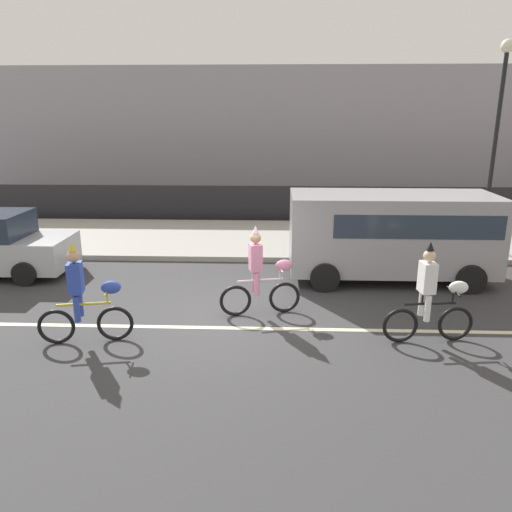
{
  "coord_description": "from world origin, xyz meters",
  "views": [
    {
      "loc": [
        0.99,
        -9.55,
        4.12
      ],
      "look_at": [
        0.56,
        1.2,
        1.0
      ],
      "focal_mm": 35.0,
      "sensor_mm": 36.0,
      "label": 1
    }
  ],
  "objects_px": {
    "street_lamp_post": "(498,117)",
    "parked_van_grey": "(394,230)",
    "parade_cyclist_zebra": "(431,299)",
    "parade_cyclist_pink": "(261,276)",
    "pedestrian_onlooker": "(300,218)",
    "parade_cyclist_cobalt": "(84,299)"
  },
  "relations": [
    {
      "from": "parade_cyclist_pink",
      "to": "street_lamp_post",
      "type": "relative_size",
      "value": 0.33
    },
    {
      "from": "parade_cyclist_zebra",
      "to": "pedestrian_onlooker",
      "type": "xyz_separation_m",
      "value": [
        -2.1,
        6.24,
        0.17
      ]
    },
    {
      "from": "parked_van_grey",
      "to": "street_lamp_post",
      "type": "distance_m",
      "value": 4.92
    },
    {
      "from": "parade_cyclist_zebra",
      "to": "street_lamp_post",
      "type": "bearing_deg",
      "value": 61.29
    },
    {
      "from": "street_lamp_post",
      "to": "pedestrian_onlooker",
      "type": "bearing_deg",
      "value": 178.97
    },
    {
      "from": "street_lamp_post",
      "to": "parked_van_grey",
      "type": "bearing_deg",
      "value": -142.42
    },
    {
      "from": "parade_cyclist_cobalt",
      "to": "pedestrian_onlooker",
      "type": "distance_m",
      "value": 7.76
    },
    {
      "from": "parade_cyclist_zebra",
      "to": "parked_van_grey",
      "type": "relative_size",
      "value": 0.38
    },
    {
      "from": "parade_cyclist_pink",
      "to": "parked_van_grey",
      "type": "distance_m",
      "value": 4.09
    },
    {
      "from": "parade_cyclist_pink",
      "to": "parade_cyclist_cobalt",
      "type": "bearing_deg",
      "value": -155.24
    },
    {
      "from": "pedestrian_onlooker",
      "to": "parade_cyclist_pink",
      "type": "bearing_deg",
      "value": -101.69
    },
    {
      "from": "parade_cyclist_pink",
      "to": "parked_van_grey",
      "type": "bearing_deg",
      "value": 37.0
    },
    {
      "from": "parade_cyclist_pink",
      "to": "parade_cyclist_zebra",
      "type": "relative_size",
      "value": 1.0
    },
    {
      "from": "parade_cyclist_cobalt",
      "to": "pedestrian_onlooker",
      "type": "relative_size",
      "value": 1.19
    },
    {
      "from": "parked_van_grey",
      "to": "parade_cyclist_zebra",
      "type": "bearing_deg",
      "value": -91.66
    },
    {
      "from": "street_lamp_post",
      "to": "parade_cyclist_cobalt",
      "type": "bearing_deg",
      "value": -146.45
    },
    {
      "from": "parade_cyclist_pink",
      "to": "street_lamp_post",
      "type": "distance_m",
      "value": 8.76
    },
    {
      "from": "parked_van_grey",
      "to": "pedestrian_onlooker",
      "type": "bearing_deg",
      "value": 130.21
    },
    {
      "from": "parade_cyclist_cobalt",
      "to": "parade_cyclist_zebra",
      "type": "height_order",
      "value": "same"
    },
    {
      "from": "parade_cyclist_zebra",
      "to": "parked_van_grey",
      "type": "distance_m",
      "value": 3.66
    },
    {
      "from": "parade_cyclist_zebra",
      "to": "pedestrian_onlooker",
      "type": "bearing_deg",
      "value": 108.58
    },
    {
      "from": "parade_cyclist_zebra",
      "to": "pedestrian_onlooker",
      "type": "relative_size",
      "value": 1.19
    }
  ]
}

